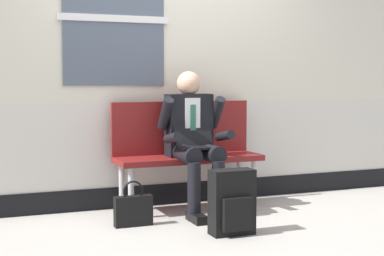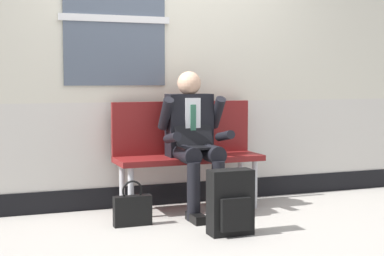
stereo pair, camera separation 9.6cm
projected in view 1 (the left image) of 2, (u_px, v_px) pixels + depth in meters
The scene contains 6 objects.
ground_plane at pixel (194, 219), 4.89m from camera, with size 18.00×18.00×0.00m, color #9E9991.
station_wall at pixel (165, 35), 5.41m from camera, with size 5.88×0.17×3.18m.
bench_with_person at pixel (186, 147), 5.28m from camera, with size 1.31×0.42×0.96m.
person_seated at pixel (194, 138), 5.09m from camera, with size 0.57×0.70×1.23m.
backpack at pixel (232, 203), 4.39m from camera, with size 0.33×0.20×0.49m.
handbag at pixel (133, 210), 4.65m from camera, with size 0.30×0.08×0.37m.
Camera 1 is at (-1.80, -4.46, 1.17)m, focal length 54.93 mm.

